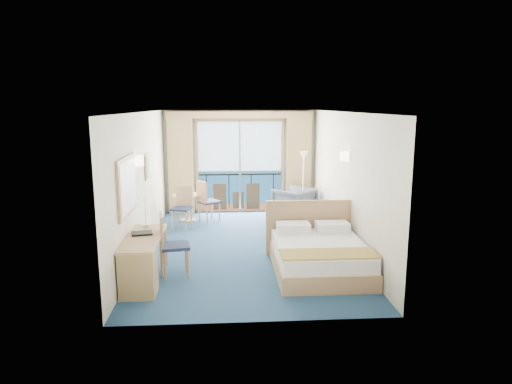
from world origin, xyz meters
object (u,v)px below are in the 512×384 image
object	(u,v)px
bed	(319,254)
floor_lamp	(304,168)
armchair	(294,203)
desk	(140,266)
nightstand	(332,233)
table_chair_b	(183,204)
round_table	(188,201)
table_chair_a	(206,199)
desk_chair	(170,241)

from	to	relation	value
bed	floor_lamp	size ratio (longest dim) A/B	1.19
armchair	desk	xyz separation A→B (m)	(-3.04, -4.39, 0.02)
nightstand	desk	distance (m)	4.14
nightstand	table_chair_b	size ratio (longest dim) A/B	0.51
armchair	round_table	bearing A→B (deg)	-43.81
nightstand	armchair	bearing A→B (deg)	102.06
nightstand	table_chair_a	distance (m)	3.38
round_table	desk_chair	bearing A→B (deg)	-90.01
desk	table_chair_a	distance (m)	4.34
bed	nightstand	xyz separation A→B (m)	(0.58, 1.48, -0.05)
bed	desk	xyz separation A→B (m)	(-2.92, -0.71, 0.12)
armchair	table_chair_b	world-z (taller)	table_chair_b
table_chair_a	desk_chair	bearing A→B (deg)	138.83
desk_chair	table_chair_b	world-z (taller)	desk_chair
bed	floor_lamp	distance (m)	4.06
desk	table_chair_a	bearing A→B (deg)	78.77
bed	armchair	distance (m)	3.68
table_chair_a	table_chair_b	bearing A→B (deg)	100.65
bed	table_chair_b	xyz separation A→B (m)	(-2.60, 3.02, 0.26)
round_table	table_chair_a	size ratio (longest dim) A/B	0.72
table_chair_b	table_chair_a	bearing A→B (deg)	61.22
desk_chair	table_chair_b	size ratio (longest dim) A/B	1.09
nightstand	table_chair_b	xyz separation A→B (m)	(-3.18, 1.54, 0.30)
bed	desk	bearing A→B (deg)	-166.29
floor_lamp	table_chair_a	bearing A→B (deg)	-171.07
armchair	desk_chair	xyz separation A→B (m)	(-2.65, -3.73, 0.21)
floor_lamp	table_chair_b	bearing A→B (deg)	-163.23
nightstand	desk	bearing A→B (deg)	-147.94
desk_chair	table_chair_a	size ratio (longest dim) A/B	1.05
bed	floor_lamp	world-z (taller)	floor_lamp
armchair	table_chair_a	world-z (taller)	table_chair_a
bed	floor_lamp	xyz separation A→B (m)	(0.38, 3.92, 0.97)
desk	bed	bearing A→B (deg)	13.71
floor_lamp	round_table	distance (m)	3.03
armchair	desk	bearing A→B (deg)	11.23
bed	nightstand	size ratio (longest dim) A/B	4.02
bed	table_chair_b	size ratio (longest dim) A/B	2.04
desk	desk_chair	distance (m)	0.78
armchair	table_chair_a	bearing A→B (deg)	-40.51
round_table	armchair	bearing A→B (deg)	0.27
armchair	table_chair_a	xyz separation A→B (m)	(-2.19, -0.14, 0.18)
nightstand	desk	size ratio (longest dim) A/B	0.31
round_table	table_chair_b	distance (m)	0.64
armchair	floor_lamp	world-z (taller)	floor_lamp
table_chair_b	bed	bearing A→B (deg)	-32.59
floor_lamp	desk_chair	size ratio (longest dim) A/B	1.57
round_table	table_chair_a	xyz separation A→B (m)	(0.46, -0.12, 0.08)
round_table	bed	bearing A→B (deg)	-55.23
desk	round_table	xyz separation A→B (m)	(0.38, 4.37, 0.08)
round_table	table_chair_b	bearing A→B (deg)	-95.35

